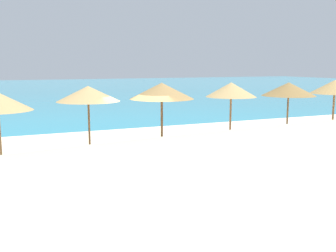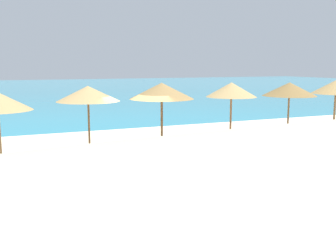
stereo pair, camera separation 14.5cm
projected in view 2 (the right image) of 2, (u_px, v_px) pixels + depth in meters
The scene contains 10 objects.
ground_plane at pixel (140, 163), 14.74m from camera, with size 160.00×160.00×0.00m, color beige.
sea_water at pixel (35, 90), 58.07m from camera, with size 160.00×79.51×0.01m, color teal.
dune_ridge at pixel (327, 233), 5.27m from camera, with size 37.81×6.16×2.86m, color beige.
beach_umbrella_4 at pixel (88, 94), 14.79m from camera, with size 2.40×2.40×2.89m.
beach_umbrella_5 at pixel (162, 91), 15.80m from camera, with size 2.62×2.62×2.96m.
beach_umbrella_6 at pixel (231, 90), 16.80m from camera, with size 2.19×2.19×2.93m.
beach_umbrella_7 at pixel (289, 89), 18.25m from camera, with size 2.50×2.50×2.87m.
beach_umbrella_8 at pixel (336, 87), 19.71m from camera, with size 2.44×2.44×2.93m.
lounge_chair_1 at pixel (245, 145), 16.03m from camera, with size 1.60×1.28×1.10m.
beach_ball at pixel (17, 192), 10.78m from camera, with size 0.40×0.40×0.40m, color green.
Camera 2 is at (-4.65, -13.61, 3.69)m, focal length 41.73 mm.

